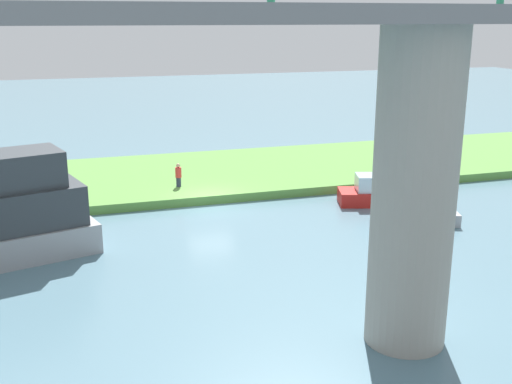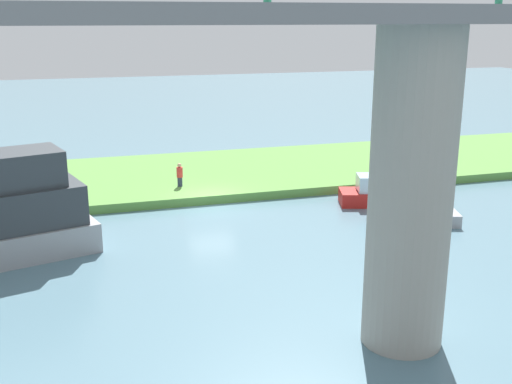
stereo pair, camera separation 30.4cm
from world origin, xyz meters
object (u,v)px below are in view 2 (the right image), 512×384
Objects in this scene: bridge_pylon at (411,193)px; skiff_small at (415,215)px; person_on_bank at (180,175)px; mooring_post at (48,193)px; riverboat_paddlewheel at (382,194)px.

skiff_small is (-6.58, -10.34, -4.50)m from bridge_pylon.
skiff_small is (-10.46, 8.88, -0.72)m from person_on_bank.
skiff_small is at bearing 155.92° from mooring_post.
riverboat_paddlewheel is (-0.05, -3.64, 0.11)m from skiff_small.
skiff_small is 3.64m from riverboat_paddlewheel.
mooring_post is at bearing 6.86° from person_on_bank.
bridge_pylon is 19.97m from person_on_bank.
bridge_pylon is 16.09m from riverboat_paddlewheel.
person_on_bank is at bearing -26.47° from riverboat_paddlewheel.
bridge_pylon is 12.61× the size of mooring_post.
bridge_pylon reaches higher than skiff_small.
person_on_bank reaches higher than riverboat_paddlewheel.
bridge_pylon is at bearing 57.52° from skiff_small.
person_on_bank reaches higher than skiff_small.
riverboat_paddlewheel is at bearing -115.39° from bridge_pylon.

